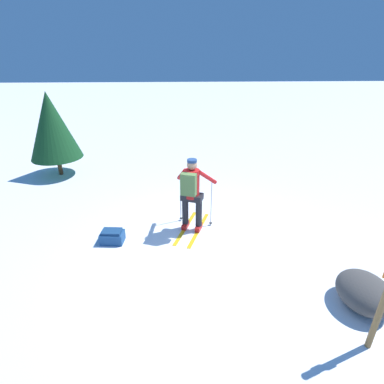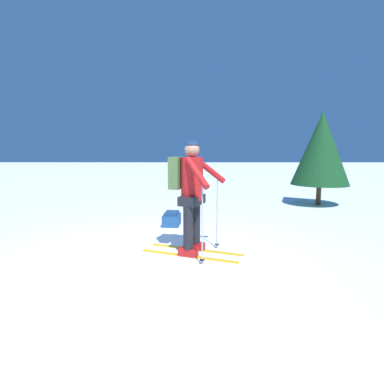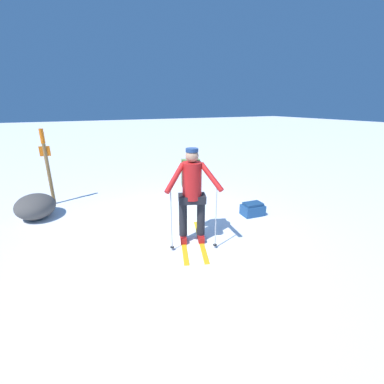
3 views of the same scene
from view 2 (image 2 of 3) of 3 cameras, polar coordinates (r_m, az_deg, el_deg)
ground_plane at (r=4.74m, az=-7.47°, el=-12.08°), size 80.00×80.00×0.00m
skier at (r=4.63m, az=-0.27°, el=0.50°), size 1.64×1.07×1.76m
dropped_backpack at (r=6.57m, az=-3.88°, el=-5.14°), size 0.39×0.53×0.30m
pine_tree at (r=9.72m, az=23.39°, el=7.62°), size 1.67×1.67×2.78m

